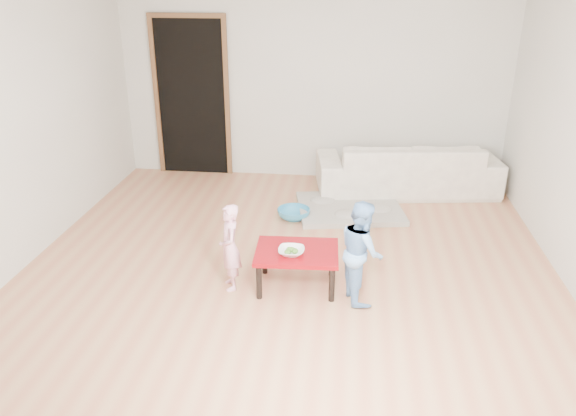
% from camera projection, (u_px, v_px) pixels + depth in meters
% --- Properties ---
extents(floor, '(5.00, 5.00, 0.01)m').
position_uv_depth(floor, '(290.00, 262.00, 5.44)').
color(floor, '#BB7250').
rests_on(floor, ground).
extents(back_wall, '(5.00, 0.02, 2.60)m').
position_uv_depth(back_wall, '(312.00, 80.00, 7.21)').
color(back_wall, silver).
rests_on(back_wall, floor).
extents(left_wall, '(0.02, 5.00, 2.60)m').
position_uv_depth(left_wall, '(23.00, 123.00, 5.20)').
color(left_wall, silver).
rests_on(left_wall, floor).
extents(doorway, '(1.02, 0.08, 2.11)m').
position_uv_depth(doorway, '(192.00, 99.00, 7.47)').
color(doorway, brown).
rests_on(doorway, back_wall).
extents(sofa, '(2.32, 1.17, 0.65)m').
position_uv_depth(sofa, '(407.00, 167.00, 7.05)').
color(sofa, white).
rests_on(sofa, floor).
extents(cushion, '(0.48, 0.44, 0.11)m').
position_uv_depth(cushion, '(382.00, 159.00, 6.85)').
color(cushion, orange).
rests_on(cushion, sofa).
extents(red_table, '(0.74, 0.57, 0.36)m').
position_uv_depth(red_table, '(297.00, 268.00, 4.95)').
color(red_table, maroon).
rests_on(red_table, floor).
extents(bowl, '(0.22, 0.22, 0.06)m').
position_uv_depth(bowl, '(291.00, 251.00, 4.80)').
color(bowl, white).
rests_on(bowl, red_table).
extents(broccoli, '(0.12, 0.12, 0.06)m').
position_uv_depth(broccoli, '(291.00, 251.00, 4.80)').
color(broccoli, '#2D5919').
rests_on(broccoli, red_table).
extents(child_pink, '(0.27, 0.33, 0.79)m').
position_uv_depth(child_pink, '(230.00, 247.00, 4.85)').
color(child_pink, pink).
rests_on(child_pink, floor).
extents(child_blue, '(0.45, 0.51, 0.89)m').
position_uv_depth(child_blue, '(361.00, 251.00, 4.68)').
color(child_blue, '#5F9EDC').
rests_on(child_blue, floor).
extents(basin, '(0.37, 0.37, 0.12)m').
position_uv_depth(basin, '(294.00, 214.00, 6.36)').
color(basin, teal).
rests_on(basin, floor).
extents(blanket, '(1.33, 1.18, 0.06)m').
position_uv_depth(blanket, '(349.00, 208.00, 6.58)').
color(blanket, '#9E978C').
rests_on(blanket, floor).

